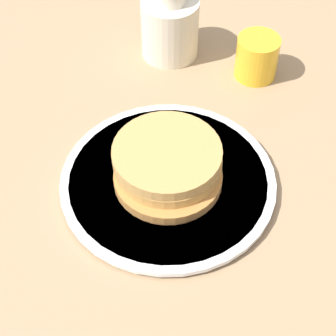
{
  "coord_description": "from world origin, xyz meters",
  "views": [
    {
      "loc": [
        0.36,
        0.3,
        0.56
      ],
      "look_at": [
        0.01,
        0.03,
        0.03
      ],
      "focal_mm": 60.0,
      "sensor_mm": 36.0,
      "label": 1
    }
  ],
  "objects_px": {
    "pancake_stack": "(167,165)",
    "juice_glass": "(258,58)",
    "cream_jug": "(170,25)",
    "plate": "(168,181)"
  },
  "relations": [
    {
      "from": "pancake_stack",
      "to": "juice_glass",
      "type": "xyz_separation_m",
      "value": [
        -0.25,
        -0.02,
        -0.0
      ]
    },
    {
      "from": "pancake_stack",
      "to": "juice_glass",
      "type": "height_order",
      "value": "juice_glass"
    },
    {
      "from": "juice_glass",
      "to": "cream_jug",
      "type": "height_order",
      "value": "cream_jug"
    },
    {
      "from": "cream_jug",
      "to": "juice_glass",
      "type": "bearing_deg",
      "value": 105.19
    },
    {
      "from": "juice_glass",
      "to": "cream_jug",
      "type": "distance_m",
      "value": 0.14
    },
    {
      "from": "plate",
      "to": "cream_jug",
      "type": "relative_size",
      "value": 2.3
    },
    {
      "from": "plate",
      "to": "pancake_stack",
      "type": "height_order",
      "value": "pancake_stack"
    },
    {
      "from": "plate",
      "to": "juice_glass",
      "type": "height_order",
      "value": "juice_glass"
    },
    {
      "from": "plate",
      "to": "pancake_stack",
      "type": "relative_size",
      "value": 1.88
    },
    {
      "from": "pancake_stack",
      "to": "juice_glass",
      "type": "relative_size",
      "value": 2.25
    }
  ]
}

